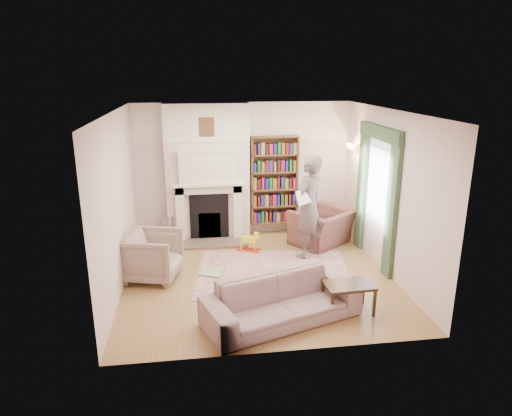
{
  "coord_description": "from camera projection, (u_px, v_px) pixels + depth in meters",
  "views": [
    {
      "loc": [
        -1.03,
        -7.16,
        3.4
      ],
      "look_at": [
        0.0,
        0.25,
        1.15
      ],
      "focal_mm": 32.0,
      "sensor_mm": 36.0,
      "label": 1
    }
  ],
  "objects": [
    {
      "name": "wall_back",
      "position": [
        243.0,
        170.0,
        9.63
      ],
      "size": [
        4.5,
        0.0,
        4.5
      ],
      "primitive_type": "plane",
      "rotation": [
        1.57,
        0.0,
        0.0
      ],
      "color": "silver",
      "rests_on": "floor"
    },
    {
      "name": "board_game",
      "position": [
        212.0,
        272.0,
        7.98
      ],
      "size": [
        0.49,
        0.49,
        0.03
      ],
      "primitive_type": "cube",
      "rotation": [
        0.0,
        0.0,
        -0.38
      ],
      "color": "#E6E051",
      "rests_on": "rug"
    },
    {
      "name": "bookcase",
      "position": [
        274.0,
        180.0,
        9.66
      ],
      "size": [
        1.0,
        0.24,
        1.85
      ],
      "primitive_type": "cube",
      "color": "brown",
      "rests_on": "floor"
    },
    {
      "name": "wall_sconce",
      "position": [
        348.0,
        150.0,
        9.05
      ],
      "size": [
        0.2,
        0.24,
        0.24
      ],
      "primitive_type": null,
      "color": "gold",
      "rests_on": "wall_right"
    },
    {
      "name": "pelmet",
      "position": [
        380.0,
        133.0,
        7.88
      ],
      "size": [
        0.09,
        1.7,
        0.24
      ],
      "primitive_type": "cube",
      "color": "#29412A",
      "rests_on": "wall_right"
    },
    {
      "name": "window",
      "position": [
        378.0,
        185.0,
        8.16
      ],
      "size": [
        0.02,
        0.9,
        1.3
      ],
      "primitive_type": "cube",
      "color": "silver",
      "rests_on": "wall_right"
    },
    {
      "name": "man_reading",
      "position": [
        308.0,
        207.0,
        8.45
      ],
      "size": [
        0.84,
        0.83,
        1.96
      ],
      "primitive_type": "imported",
      "rotation": [
        0.0,
        0.0,
        3.88
      ],
      "color": "#5B4D49",
      "rests_on": "floor"
    },
    {
      "name": "rocking_horse",
      "position": [
        249.0,
        241.0,
        8.92
      ],
      "size": [
        0.49,
        0.36,
        0.4
      ],
      "primitive_type": null,
      "rotation": [
        0.0,
        0.0,
        -0.42
      ],
      "color": "yellow",
      "rests_on": "rug"
    },
    {
      "name": "wall_right",
      "position": [
        388.0,
        193.0,
        7.8
      ],
      "size": [
        0.0,
        4.5,
        4.5
      ],
      "primitive_type": "plane",
      "rotation": [
        1.57,
        0.0,
        -1.57
      ],
      "color": "silver",
      "rests_on": "floor"
    },
    {
      "name": "paraffin_heater",
      "position": [
        168.0,
        229.0,
        9.41
      ],
      "size": [
        0.29,
        0.29,
        0.55
      ],
      "primitive_type": "cylinder",
      "rotation": [
        0.0,
        0.0,
        0.22
      ],
      "color": "#A2A5AA",
      "rests_on": "floor"
    },
    {
      "name": "rug",
      "position": [
        274.0,
        273.0,
        7.99
      ],
      "size": [
        2.9,
        2.37,
        0.01
      ],
      "primitive_type": "cube",
      "rotation": [
        0.0,
        0.0,
        -0.13
      ],
      "color": "beige",
      "rests_on": "floor"
    },
    {
      "name": "ceiling",
      "position": [
        258.0,
        111.0,
        7.1
      ],
      "size": [
        4.5,
        4.5,
        0.0
      ],
      "primitive_type": "plane",
      "rotation": [
        3.14,
        0.0,
        0.0
      ],
      "color": "white",
      "rests_on": "wall_back"
    },
    {
      "name": "comic_annuals",
      "position": [
        278.0,
        283.0,
        7.57
      ],
      "size": [
        0.56,
        0.68,
        0.02
      ],
      "color": "red",
      "rests_on": "rug"
    },
    {
      "name": "armchair_left",
      "position": [
        152.0,
        256.0,
        7.7
      ],
      "size": [
        1.09,
        1.07,
        0.82
      ],
      "primitive_type": "imported",
      "rotation": [
        0.0,
        0.0,
        1.32
      ],
      "color": "#B5AC96",
      "rests_on": "floor"
    },
    {
      "name": "wall_left",
      "position": [
        117.0,
        203.0,
        7.2
      ],
      "size": [
        0.0,
        4.5,
        4.5
      ],
      "primitive_type": "plane",
      "rotation": [
        1.57,
        0.0,
        1.57
      ],
      "color": "silver",
      "rests_on": "floor"
    },
    {
      "name": "wall_front",
      "position": [
        285.0,
        248.0,
        5.37
      ],
      "size": [
        4.5,
        0.0,
        4.5
      ],
      "primitive_type": "plane",
      "rotation": [
        -1.57,
        0.0,
        0.0
      ],
      "color": "silver",
      "rests_on": "floor"
    },
    {
      "name": "game_box_lid",
      "position": [
        239.0,
        283.0,
        7.53
      ],
      "size": [
        0.33,
        0.23,
        0.05
      ],
      "primitive_type": "cube",
      "rotation": [
        0.0,
        0.0,
        -0.09
      ],
      "color": "#B1141B",
      "rests_on": "rug"
    },
    {
      "name": "floor",
      "position": [
        258.0,
        276.0,
        7.9
      ],
      "size": [
        4.5,
        4.5,
        0.0
      ],
      "primitive_type": "plane",
      "color": "brown",
      "rests_on": "ground"
    },
    {
      "name": "curtain_right",
      "position": [
        362.0,
        189.0,
        8.89
      ],
      "size": [
        0.07,
        0.32,
        2.4
      ],
      "primitive_type": "cube",
      "color": "#29412A",
      "rests_on": "floor"
    },
    {
      "name": "armchair_reading",
      "position": [
        322.0,
        227.0,
        9.26
      ],
      "size": [
        1.46,
        1.43,
        0.72
      ],
      "primitive_type": "imported",
      "rotation": [
        0.0,
        0.0,
        3.76
      ],
      "color": "#522E2B",
      "rests_on": "floor"
    },
    {
      "name": "curtain_left",
      "position": [
        392.0,
        209.0,
        7.56
      ],
      "size": [
        0.07,
        0.32,
        2.4
      ],
      "primitive_type": "cube",
      "color": "#29412A",
      "rests_on": "floor"
    },
    {
      "name": "coffee_table",
      "position": [
        348.0,
        298.0,
        6.65
      ],
      "size": [
        0.72,
        0.49,
        0.45
      ],
      "primitive_type": null,
      "rotation": [
        0.0,
        0.0,
        0.06
      ],
      "color": "#391E13",
      "rests_on": "floor"
    },
    {
      "name": "sofa",
      "position": [
        281.0,
        300.0,
        6.39
      ],
      "size": [
        2.36,
        1.53,
        0.64
      ],
      "primitive_type": "imported",
      "rotation": [
        0.0,
        0.0,
        0.33
      ],
      "color": "gray",
      "rests_on": "floor"
    },
    {
      "name": "newspaper",
      "position": [
        304.0,
        197.0,
        8.17
      ],
      "size": [
        0.36,
        0.34,
        0.26
      ],
      "primitive_type": "cube",
      "rotation": [
        -0.35,
        0.0,
        0.74
      ],
      "color": "white",
      "rests_on": "man_reading"
    },
    {
      "name": "fireplace",
      "position": [
        208.0,
        173.0,
        9.35
      ],
      "size": [
        1.7,
        0.58,
        2.8
      ],
      "color": "silver",
      "rests_on": "floor"
    }
  ]
}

